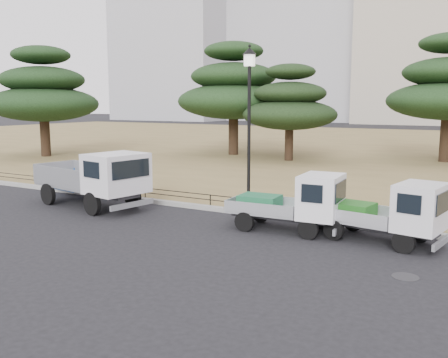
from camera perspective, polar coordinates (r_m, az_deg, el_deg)
The scene contains 13 objects.
ground at distance 15.51m, azimuth -3.66°, elevation -5.74°, with size 220.00×220.00×0.00m, color black.
lawn at distance 44.09m, azimuth 18.66°, elevation 3.40°, with size 120.00×56.00×0.15m, color olive.
curb at distance 17.66m, azimuth 0.96°, elevation -3.65°, with size 120.00×0.25×0.16m, color gray.
truck_large at distance 19.04m, azimuth -14.54°, elevation 0.30°, with size 5.07×2.72×2.10m.
truck_kei_front at distance 15.17m, azimuth 7.97°, elevation -2.68°, with size 3.45×1.63×1.79m.
truck_kei_rear at distance 14.50m, azimuth 18.33°, elevation -3.63°, with size 3.55×1.94×1.76m.
street_lamp at distance 17.28m, azimuth 2.90°, elevation 8.85°, with size 0.50×0.50×5.56m.
pipe_fence at distance 17.71m, azimuth 1.20°, elevation -2.43°, with size 38.00×0.04×0.40m.
tarp_pile at distance 22.50m, azimuth -16.71°, elevation -0.08°, with size 1.71×1.39×1.02m.
manhole at distance 12.12m, azimuth 20.02°, elevation -10.45°, with size 0.60×0.60×0.01m, color #2D2D30.
pine_west_far at distance 36.67m, azimuth -20.00°, elevation 9.21°, with size 7.41×7.41×7.48m.
pine_west_near at distance 35.63m, azimuth 1.10°, elevation 10.12°, with size 7.89×7.89×7.89m.
pine_center_left at distance 32.22m, azimuth 7.53°, elevation 8.37°, with size 6.01×6.01×6.11m.
Camera 1 is at (8.23, -12.55, 3.90)m, focal length 40.00 mm.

